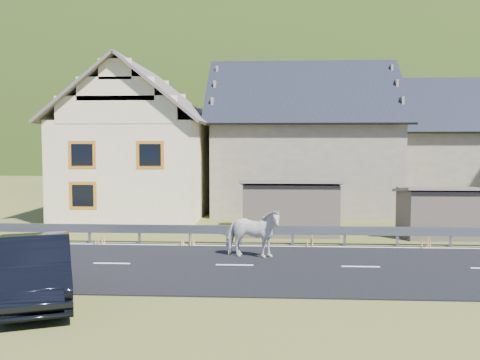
{
  "coord_description": "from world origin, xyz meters",
  "views": [
    {
      "loc": [
        -2.86,
        -16.84,
        3.96
      ],
      "look_at": [
        -3.98,
        2.72,
        2.59
      ],
      "focal_mm": 40.0,
      "sensor_mm": 36.0,
      "label": 1
    }
  ],
  "objects": [
    {
      "name": "guardrail",
      "position": [
        -0.0,
        3.68,
        0.56
      ],
      "size": [
        28.1,
        0.09,
        0.75
      ],
      "color": "#93969B",
      "rests_on": "ground"
    },
    {
      "name": "road",
      "position": [
        0.0,
        0.0,
        0.02
      ],
      "size": [
        60.0,
        7.0,
        0.04
      ],
      "primitive_type": "cube",
      "color": "black",
      "rests_on": "ground"
    },
    {
      "name": "house_cream",
      "position": [
        -10.0,
        12.0,
        4.36
      ],
      "size": [
        7.8,
        9.8,
        8.3
      ],
      "color": "#FEEEB3",
      "rests_on": "ground"
    },
    {
      "name": "ground",
      "position": [
        0.0,
        0.0,
        0.0
      ],
      "size": [
        160.0,
        160.0,
        0.0
      ],
      "primitive_type": "plane",
      "color": "#3C4617",
      "rests_on": "ground"
    },
    {
      "name": "lane_markings",
      "position": [
        0.0,
        0.0,
        0.04
      ],
      "size": [
        60.0,
        6.6,
        0.01
      ],
      "primitive_type": "cube",
      "color": "silver",
      "rests_on": "road"
    },
    {
      "name": "house_stone_b",
      "position": [
        9.0,
        17.0,
        4.24
      ],
      "size": [
        9.8,
        8.8,
        8.1
      ],
      "color": "gray",
      "rests_on": "ground"
    },
    {
      "name": "shed_right",
      "position": [
        4.5,
        6.0,
        1.0
      ],
      "size": [
        3.8,
        2.9,
        2.2
      ],
      "primitive_type": "cube",
      "color": "#63574A",
      "rests_on": "ground"
    },
    {
      "name": "horse",
      "position": [
        -3.48,
        1.18,
        0.88
      ],
      "size": [
        1.25,
        2.12,
        1.68
      ],
      "primitive_type": "imported",
      "rotation": [
        0.0,
        0.0,
        1.39
      ],
      "color": "silver",
      "rests_on": "road"
    },
    {
      "name": "shed_left",
      "position": [
        -2.0,
        6.5,
        1.1
      ],
      "size": [
        4.3,
        3.3,
        2.4
      ],
      "primitive_type": "cube",
      "color": "#63574A",
      "rests_on": "ground"
    },
    {
      "name": "mountain",
      "position": [
        5.0,
        180.0,
        -20.0
      ],
      "size": [
        440.0,
        280.0,
        260.0
      ],
      "primitive_type": "ellipsoid",
      "color": "#243B0F",
      "rests_on": "ground"
    },
    {
      "name": "car",
      "position": [
        -8.73,
        -4.0,
        0.8
      ],
      "size": [
        3.42,
        5.11,
        1.59
      ],
      "primitive_type": "imported",
      "rotation": [
        0.0,
        0.0,
        0.4
      ],
      "color": "black",
      "rests_on": "ground"
    },
    {
      "name": "house_stone_a",
      "position": [
        -1.0,
        15.0,
        4.63
      ],
      "size": [
        10.8,
        9.8,
        8.9
      ],
      "color": "gray",
      "rests_on": "ground"
    },
    {
      "name": "conifer_patch",
      "position": [
        -55.0,
        110.0,
        6.0
      ],
      "size": [
        76.0,
        50.0,
        28.0
      ],
      "primitive_type": "ellipsoid",
      "color": "black",
      "rests_on": "ground"
    }
  ]
}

